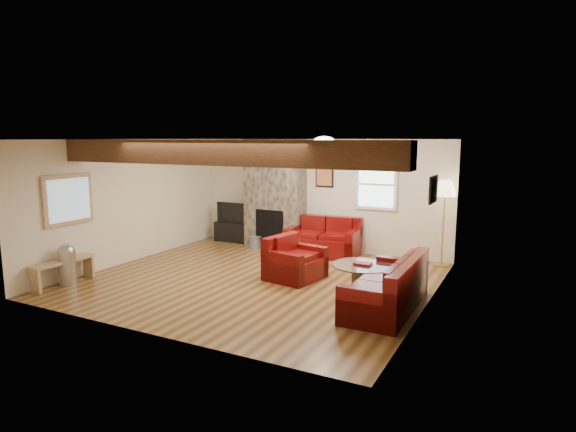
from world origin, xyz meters
name	(u,v)px	position (x,y,z in m)	size (l,w,h in m)	color
room	(256,211)	(0.00, 0.00, 1.25)	(8.00, 8.00, 8.00)	#533516
oak_beam	(213,152)	(0.00, -1.25, 2.31)	(6.00, 0.36, 0.38)	#311B0E
chimney_breast	(275,195)	(-1.00, 2.49, 1.22)	(1.40, 0.67, 2.50)	#36322A
back_window	(376,184)	(1.35, 2.71, 1.55)	(0.90, 0.08, 1.10)	silver
hatch_window	(68,200)	(-2.96, -1.50, 1.45)	(0.08, 1.00, 0.90)	tan
ceiling_dome	(324,143)	(0.90, 0.90, 2.44)	(0.40, 0.40, 0.18)	white
artwork_back	(324,175)	(0.15, 2.71, 1.70)	(0.42, 0.06, 0.52)	black
artwork_right	(433,189)	(2.96, 0.30, 1.75)	(0.06, 0.55, 0.42)	black
sofa_three	(386,283)	(2.48, -0.40, 0.39)	(1.99, 0.83, 0.77)	#4B0B05
loveseat	(323,237)	(0.34, 2.23, 0.41)	(1.54, 0.89, 0.82)	#4B0B05
armchair_red	(295,258)	(0.59, 0.36, 0.38)	(0.95, 0.83, 0.77)	#4B0B05
coffee_table	(362,279)	(1.95, 0.10, 0.25)	(1.00, 1.00, 0.52)	#402614
tv_cabinet	(234,232)	(-2.16, 2.53, 0.24)	(0.96, 0.39, 0.48)	black
television	(234,212)	(-2.16, 2.53, 0.73)	(0.85, 0.11, 0.49)	black
floor_lamp	(445,193)	(2.80, 2.49, 1.46)	(0.44, 0.44, 1.71)	tan
pine_bench	(63,272)	(-2.83, -1.81, 0.22)	(0.27, 1.17, 0.44)	tan
pedal_bin	(67,264)	(-2.75, -1.78, 0.37)	(0.29, 0.29, 0.73)	#AAAAAF
coal_bucket	(255,242)	(-1.31, 2.11, 0.14)	(0.31, 0.31, 0.29)	gray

